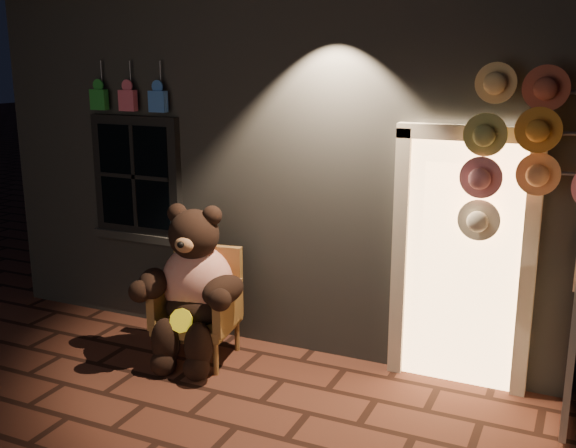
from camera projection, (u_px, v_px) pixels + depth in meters
The scene contains 5 objects.
ground at pixel (236, 427), 5.07m from camera, with size 60.00×60.00×0.00m, color #50291E.
shop_building at pixel (392, 139), 8.17m from camera, with size 7.30×5.95×3.51m.
wicker_armchair at pixel (201, 304), 6.19m from camera, with size 0.77×0.72×1.01m.
teddy_bear at pixel (193, 287), 6.02m from camera, with size 1.06×0.88×1.47m.
hat_rack at pixel (568, 145), 4.86m from camera, with size 1.68×0.22×2.68m.
Camera 1 is at (2.25, -3.98, 2.72)m, focal length 42.00 mm.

